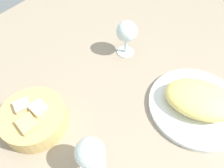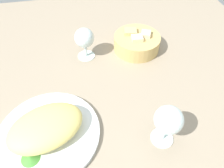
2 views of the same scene
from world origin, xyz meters
TOP-DOWN VIEW (x-y plane):
  - ground_plane at (0.00, 0.00)cm, footprint 140.00×140.00cm
  - plate at (-14.53, -9.07)cm, footprint 27.09×27.09cm
  - omelette at (-14.53, -9.07)cm, footprint 22.46×18.64cm
  - lettuce_garnish at (-18.57, -15.24)cm, footprint 4.67×4.67cm
  - bread_basket at (18.17, 21.83)cm, footprint 17.06×17.06cm
  - wine_glass_near at (14.60, -15.84)cm, footprint 6.98×6.98cm
  - wine_glass_far at (-1.10, 21.12)cm, footprint 6.80×6.80cm

SIDE VIEW (x-z plane):
  - ground_plane at x=0.00cm, z-range -2.00..0.00cm
  - plate at x=-14.53cm, z-range 0.00..1.40cm
  - lettuce_garnish at x=-18.57cm, z-range 1.40..2.56cm
  - bread_basket at x=18.17cm, z-range -0.51..6.55cm
  - omelette at x=-14.53cm, z-range 1.40..6.97cm
  - wine_glass_far at x=-1.10cm, z-range 1.78..13.38cm
  - wine_glass_near at x=14.60cm, z-range 2.22..14.81cm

